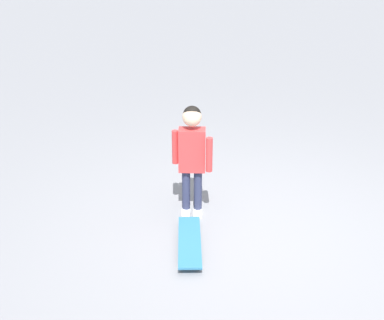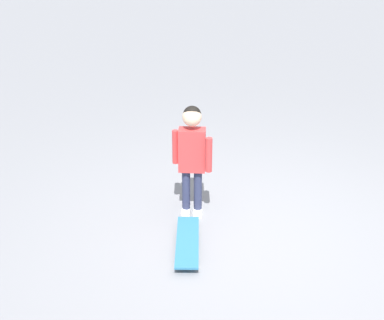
% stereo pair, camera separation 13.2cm
% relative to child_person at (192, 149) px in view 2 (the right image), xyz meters
% --- Properties ---
extents(ground_plane, '(50.00, 50.00, 0.00)m').
position_rel_child_person_xyz_m(ground_plane, '(-0.58, 0.41, -0.66)').
color(ground_plane, gray).
extents(child_person, '(0.37, 0.22, 1.06)m').
position_rel_child_person_xyz_m(child_person, '(0.00, 0.00, 0.00)').
color(child_person, '#2D3351').
rests_on(child_person, ground).
extents(skateboard, '(0.23, 0.78, 0.07)m').
position_rel_child_person_xyz_m(skateboard, '(0.00, 0.59, -0.60)').
color(skateboard, teal).
rests_on(skateboard, ground).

